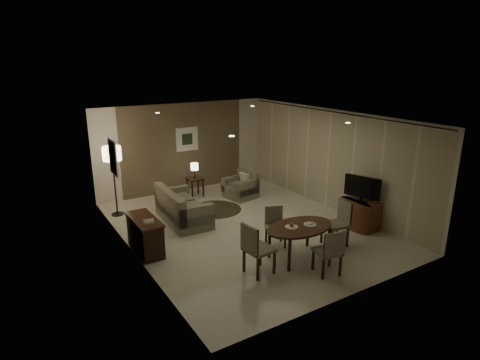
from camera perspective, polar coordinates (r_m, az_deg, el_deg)
room_shell at (r=9.80m, az=-0.62°, el=1.41°), size 5.50×7.00×2.70m
taupe_accent at (r=12.47m, az=-7.97°, el=4.62°), size 3.96×0.03×2.70m
curtain_wall at (r=11.10m, az=12.43°, el=2.70°), size 0.08×6.70×2.58m
curtain_rod at (r=10.86m, az=12.88°, el=9.46°), size 0.03×6.80×0.03m
art_back_frame at (r=12.44m, az=-7.55°, el=5.79°), size 0.72×0.03×0.72m
art_back_canvas at (r=12.42m, az=-7.52°, el=5.77°), size 0.34×0.01×0.34m
art_left_frame at (r=9.39m, az=-17.63°, el=3.07°), size 0.03×0.60×0.80m
art_left_canvas at (r=9.39m, az=-17.54°, el=3.08°), size 0.01×0.46×0.64m
downlight_nl at (r=6.96m, az=-1.18°, el=6.27°), size 0.10×0.10×0.01m
downlight_nr at (r=8.70m, az=15.08°, el=7.84°), size 0.10×0.10×0.01m
downlight_fl at (r=10.19m, az=-11.66°, el=9.33°), size 0.10×0.10×0.01m
downlight_fr at (r=11.45m, az=1.80°, el=10.46°), size 0.10×0.10×0.01m
console_desk at (r=8.82m, az=-13.33°, el=-7.63°), size 0.48×1.20×0.75m
telephone at (r=8.39m, az=-12.86°, el=-5.74°), size 0.20×0.14×0.09m
tv_cabinet at (r=10.21m, az=16.76°, el=-4.61°), size 0.48×0.90×0.70m
flat_tv at (r=9.98m, az=17.01°, el=-1.05°), size 0.36×0.85×0.60m
dining_table at (r=8.42m, az=8.42°, el=-8.72°), size 1.50×0.94×0.70m
chair_near at (r=7.90m, az=12.31°, el=-9.83°), size 0.53×0.53×0.93m
chair_far at (r=8.85m, az=5.12°, el=-6.74°), size 0.54×0.54×0.85m
chair_left at (r=7.72m, az=2.76°, el=-9.69°), size 0.55×0.55×1.03m
chair_right at (r=9.06m, az=13.39°, el=-6.10°), size 0.55×0.55×1.00m
plate_a at (r=8.20m, az=7.33°, el=-6.64°), size 0.26×0.26×0.02m
plate_b at (r=8.37m, az=9.91°, el=-6.26°), size 0.26×0.26×0.02m
fruit_apple at (r=8.18m, az=7.34°, el=-6.30°), size 0.09×0.09×0.09m
napkin at (r=8.37m, az=9.91°, el=-6.11°), size 0.12×0.08×0.03m
round_rug at (r=11.04m, az=-3.44°, el=-4.16°), size 1.39×1.39×0.01m
sofa at (r=10.21m, az=-8.07°, el=-3.57°), size 1.84×0.98×0.85m
armchair at (r=11.85m, az=0.04°, el=-0.76°), size 0.93×0.97×0.75m
side_table at (r=12.04m, az=-6.40°, el=-1.01°), size 0.45×0.45×0.57m
table_lamp at (r=11.89m, az=-6.48°, el=1.44°), size 0.22×0.22×0.50m
floor_lamp at (r=10.85m, az=-17.42°, el=-0.21°), size 0.47×0.47×1.84m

